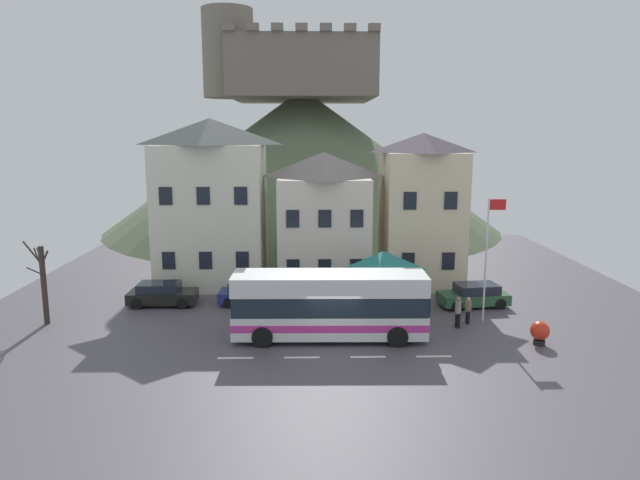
{
  "coord_description": "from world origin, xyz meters",
  "views": [
    {
      "loc": [
        -1.21,
        -26.11,
        9.97
      ],
      "look_at": [
        -0.56,
        4.03,
        4.39
      ],
      "focal_mm": 32.36,
      "sensor_mm": 36.0,
      "label": 1
    }
  ],
  "objects": [
    {
      "name": "ground_plane",
      "position": [
        0.0,
        -0.0,
        -0.03
      ],
      "size": [
        40.0,
        60.0,
        0.07
      ],
      "color": "#504B53"
    },
    {
      "name": "townhouse_00",
      "position": [
        -7.57,
        12.08,
        5.47
      ],
      "size": [
        6.84,
        6.23,
        10.95
      ],
      "color": "silver",
      "rests_on": "ground_plane"
    },
    {
      "name": "townhouse_01",
      "position": [
        -0.16,
        11.94,
        4.39
      ],
      "size": [
        5.93,
        5.94,
        8.78
      ],
      "color": "silver",
      "rests_on": "ground_plane"
    },
    {
      "name": "townhouse_02",
      "position": [
        6.34,
        11.73,
        5.01
      ],
      "size": [
        5.04,
        5.53,
        10.01
      ],
      "color": "beige",
      "rests_on": "ground_plane"
    },
    {
      "name": "hilltop_castle",
      "position": [
        -1.75,
        35.4,
        7.75
      ],
      "size": [
        41.15,
        41.15,
        21.67
      ],
      "color": "#556349",
      "rests_on": "ground_plane"
    },
    {
      "name": "transit_bus",
      "position": [
        -0.16,
        1.03,
        1.65
      ],
      "size": [
        9.5,
        2.78,
        3.28
      ],
      "rotation": [
        0.0,
        0.0,
        -0.01
      ],
      "color": "silver",
      "rests_on": "ground_plane"
    },
    {
      "name": "bus_shelter",
      "position": [
        3.02,
        5.36,
        2.93
      ],
      "size": [
        3.6,
        3.6,
        3.51
      ],
      "color": "#473D33",
      "rests_on": "ground_plane"
    },
    {
      "name": "parked_car_00",
      "position": [
        8.51,
        6.24,
        0.65
      ],
      "size": [
        4.14,
        2.32,
        1.32
      ],
      "rotation": [
        0.0,
        0.0,
        3.27
      ],
      "color": "#2B5535",
      "rests_on": "ground_plane"
    },
    {
      "name": "parked_car_01",
      "position": [
        -9.83,
        6.87,
        0.66
      ],
      "size": [
        3.93,
        1.92,
        1.34
      ],
      "rotation": [
        0.0,
        0.0,
        0.0
      ],
      "color": "black",
      "rests_on": "ground_plane"
    },
    {
      "name": "parked_car_02",
      "position": [
        -4.52,
        6.92,
        0.67
      ],
      "size": [
        4.03,
        1.94,
        1.38
      ],
      "rotation": [
        0.0,
        0.0,
        -0.03
      ],
      "color": "navy",
      "rests_on": "ground_plane"
    },
    {
      "name": "pedestrian_00",
      "position": [
        6.58,
        2.45,
        0.92
      ],
      "size": [
        0.31,
        0.32,
        1.66
      ],
      "color": "black",
      "rests_on": "ground_plane"
    },
    {
      "name": "pedestrian_01",
      "position": [
        7.29,
        3.09,
        0.79
      ],
      "size": [
        0.34,
        0.36,
        1.45
      ],
      "color": "black",
      "rests_on": "ground_plane"
    },
    {
      "name": "public_bench",
      "position": [
        0.84,
        6.98,
        0.47
      ],
      "size": [
        1.5,
        0.48,
        0.87
      ],
      "color": "brown",
      "rests_on": "ground_plane"
    },
    {
      "name": "flagpole",
      "position": [
        8.32,
        3.54,
        3.89
      ],
      "size": [
        0.95,
        0.1,
        6.67
      ],
      "color": "silver",
      "rests_on": "ground_plane"
    },
    {
      "name": "harbour_buoy",
      "position": [
        9.86,
        -0.1,
        0.65
      ],
      "size": [
        0.91,
        0.91,
        1.16
      ],
      "color": "black",
      "rests_on": "ground_plane"
    },
    {
      "name": "bare_tree_00",
      "position": [
        -15.13,
        3.56,
        2.24
      ],
      "size": [
        1.37,
        1.44,
        4.52
      ],
      "color": "#382D28",
      "rests_on": "ground_plane"
    }
  ]
}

